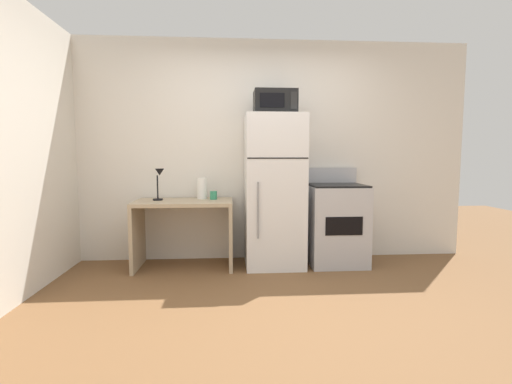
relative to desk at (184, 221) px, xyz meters
name	(u,v)px	position (x,y,z in m)	size (l,w,h in m)	color
ground_plane	(279,313)	(0.89, -1.33, -0.52)	(12.00, 12.00, 0.00)	brown
wall_back_white	(261,151)	(0.89, 0.37, 0.78)	(5.00, 0.10, 2.60)	silver
desk	(184,221)	(0.00, 0.00, 0.00)	(1.07, 0.61, 0.75)	tan
desk_lamp	(159,179)	(-0.27, 0.03, 0.47)	(0.14, 0.12, 0.35)	black
coffee_mug	(214,195)	(0.33, 0.08, 0.28)	(0.08, 0.08, 0.10)	#338C66
paper_towel_roll	(202,188)	(0.19, 0.15, 0.35)	(0.11, 0.11, 0.24)	white
refrigerator	(274,191)	(1.01, 0.00, 0.33)	(0.65, 0.64, 1.69)	white
microwave	(275,103)	(1.01, -0.02, 1.31)	(0.46, 0.35, 0.26)	black
oven_range	(336,224)	(1.73, 0.01, -0.05)	(0.63, 0.61, 1.10)	#B7B7BC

